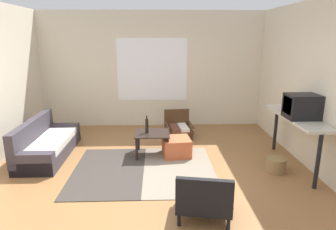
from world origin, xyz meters
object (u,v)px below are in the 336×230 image
Objects in this scene: armchair_striped_foreground at (204,199)px; ottoman_orange at (176,147)px; glass_bottle at (147,126)px; console_shelf at (296,122)px; armchair_by_window at (178,125)px; wicker_basket at (276,165)px; couch at (46,145)px; clay_vase at (290,104)px; coffee_table at (152,137)px; crt_television at (302,106)px.

armchair_striped_foreground is 1.52× the size of ottoman_orange.
armchair_striped_foreground is 2.18m from glass_bottle.
glass_bottle is at bearing 166.55° from console_shelf.
armchair_by_window is at bearing 84.56° from ottoman_orange.
wicker_basket is at bearing -25.12° from ottoman_orange.
clay_vase reaches higher than couch.
couch reaches higher than coffee_table.
armchair_by_window is 2.35m from wicker_basket.
glass_bottle is 2.27m from wicker_basket.
armchair_by_window is at bearing 137.51° from console_shelf.
armchair_striped_foreground is at bearing -38.49° from couch.
wicker_basket is at bearing 42.44° from armchair_striped_foreground.
crt_television is at bearing -9.76° from couch.
couch is 3.63× the size of ottoman_orange.
armchair_by_window is at bearing 91.67° from armchair_striped_foreground.
glass_bottle reaches higher than ottoman_orange.
wicker_basket is (1.55, -0.73, -0.05)m from ottoman_orange.
coffee_table is 0.48m from ottoman_orange.
couch is at bearing 141.51° from armchair_striped_foreground.
crt_television is 1.51× the size of glass_bottle.
clay_vase is at bearing -7.42° from glass_bottle.
armchair_striped_foreground is at bearing -142.58° from crt_television.
wicker_basket is at bearing -149.75° from console_shelf.
armchair_by_window is at bearing 142.47° from clay_vase.
ottoman_orange is at bearing -7.87° from coffee_table.
coffee_table is 1.91× the size of clay_vase.
ottoman_orange reaches higher than wicker_basket.
couch is 2.69m from armchair_by_window.
console_shelf reaches higher than glass_bottle.
wicker_basket is at bearing -11.58° from couch.
ottoman_orange is 1.00× the size of crt_television.
armchair_by_window is at bearing 135.14° from crt_television.
clay_vase is at bearing 90.00° from console_shelf.
armchair_striped_foreground is (0.09, -3.09, 0.03)m from armchair_by_window.
armchair_striped_foreground is (2.57, -2.04, 0.05)m from couch.
coffee_table is at bearing 172.13° from ottoman_orange.
armchair_by_window is 1.14m from ottoman_orange.
couch reaches higher than armchair_striped_foreground.
ottoman_orange is at bearing -95.44° from armchair_by_window.
glass_bottle is at bearing 173.18° from ottoman_orange.
clay_vase is at bearing 89.55° from crt_television.
armchair_striped_foreground is at bearing -134.97° from clay_vase.
armchair_by_window is 2.03× the size of clay_vase.
couch is at bearing 170.24° from crt_television.
crt_television is at bearing -90.45° from clay_vase.
crt_television is (-0.00, -0.14, 0.29)m from console_shelf.
glass_bottle reaches higher than armchair_striped_foreground.
coffee_table is 1.29× the size of crt_television.
couch is at bearing 179.63° from glass_bottle.
clay_vase is (0.00, 0.41, -0.06)m from crt_television.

